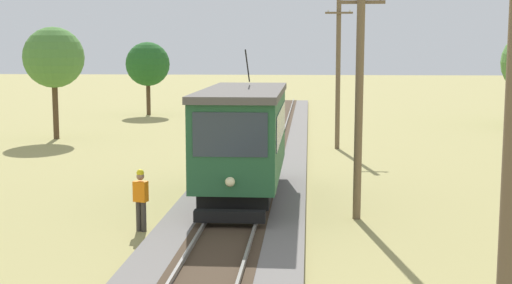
# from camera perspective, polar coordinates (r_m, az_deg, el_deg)

# --- Properties ---
(red_tram) EXTENTS (2.60, 8.54, 4.79)m
(red_tram) POSITION_cam_1_polar(r_m,az_deg,el_deg) (23.57, -1.02, 0.38)
(red_tram) COLOR #235633
(red_tram) RESTS_ON rail_right
(utility_pole_near_tram) EXTENTS (1.40, 0.54, 7.36)m
(utility_pole_near_tram) POSITION_cam_1_polar(r_m,az_deg,el_deg) (21.08, 8.34, 3.78)
(utility_pole_near_tram) COLOR brown
(utility_pole_near_tram) RESTS_ON ground
(utility_pole_mid) EXTENTS (1.40, 0.61, 7.88)m
(utility_pole_mid) POSITION_cam_1_polar(r_m,az_deg,el_deg) (36.47, 6.65, 5.79)
(utility_pole_mid) COLOR brown
(utility_pole_mid) RESTS_ON ground
(track_worker) EXTENTS (0.43, 0.34, 1.78)m
(track_worker) POSITION_cam_1_polar(r_m,az_deg,el_deg) (20.18, -9.30, -4.42)
(track_worker) COLOR #38332D
(track_worker) RESTS_ON ground
(tree_left_near) EXTENTS (3.43, 3.43, 6.35)m
(tree_left_near) POSITION_cam_1_polar(r_m,az_deg,el_deg) (41.66, -16.04, 6.56)
(tree_left_near) COLOR #4C3823
(tree_left_near) RESTS_ON ground
(tree_right_near) EXTENTS (3.39, 3.39, 5.63)m
(tree_right_near) POSITION_cam_1_polar(r_m,az_deg,el_deg) (55.31, -8.74, 6.23)
(tree_right_near) COLOR #4C3823
(tree_right_near) RESTS_ON ground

